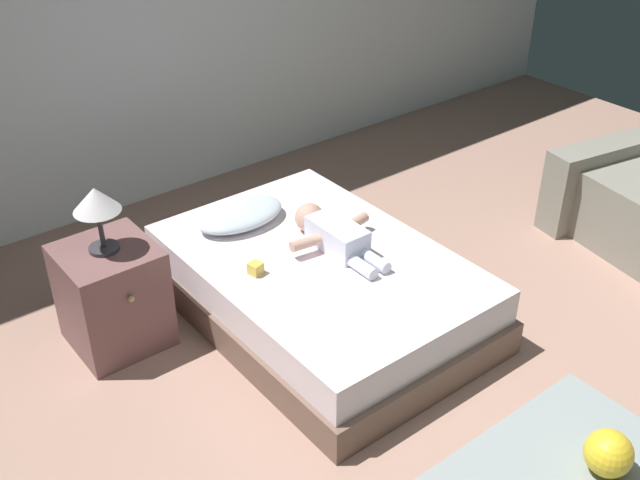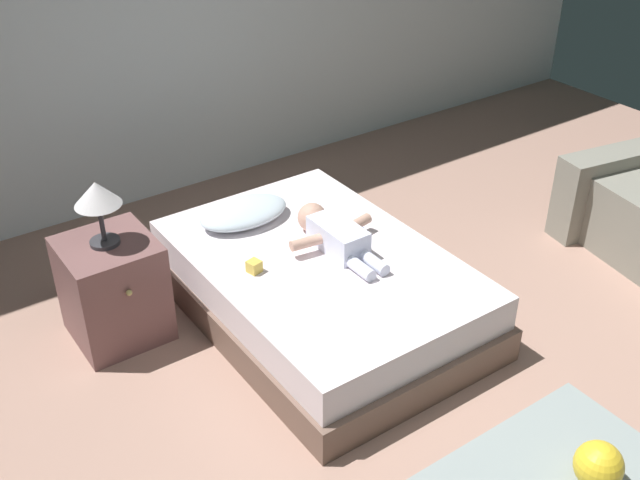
% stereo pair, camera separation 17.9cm
% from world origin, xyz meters
% --- Properties ---
extents(ground_plane, '(8.00, 8.00, 0.00)m').
position_xyz_m(ground_plane, '(0.00, 0.00, 0.00)').
color(ground_plane, '#A27C6B').
extents(bed, '(1.19, 1.73, 0.37)m').
position_xyz_m(bed, '(0.11, 1.19, 0.18)').
color(bed, brown).
rests_on(bed, ground_plane).
extents(pillow, '(0.51, 0.32, 0.10)m').
position_xyz_m(pillow, '(-0.02, 1.73, 0.42)').
color(pillow, silver).
rests_on(pillow, bed).
extents(baby, '(0.50, 0.65, 0.16)m').
position_xyz_m(baby, '(0.23, 1.24, 0.44)').
color(baby, silver).
rests_on(baby, bed).
extents(toothbrush, '(0.08, 0.15, 0.02)m').
position_xyz_m(toothbrush, '(0.42, 1.35, 0.38)').
color(toothbrush, blue).
rests_on(toothbrush, bed).
extents(nightstand, '(0.45, 0.48, 0.54)m').
position_xyz_m(nightstand, '(-0.83, 1.66, 0.27)').
color(nightstand, brown).
rests_on(nightstand, ground_plane).
extents(lamp, '(0.22, 0.22, 0.33)m').
position_xyz_m(lamp, '(-0.83, 1.66, 0.80)').
color(lamp, '#333338').
rests_on(lamp, nightstand).
extents(toy_ball, '(0.20, 0.20, 0.20)m').
position_xyz_m(toy_ball, '(0.38, -0.39, 0.11)').
color(toy_ball, yellow).
rests_on(toy_ball, rug).
extents(toy_block, '(0.07, 0.07, 0.06)m').
position_xyz_m(toy_block, '(-0.24, 1.26, 0.40)').
color(toy_block, gold).
rests_on(toy_block, bed).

